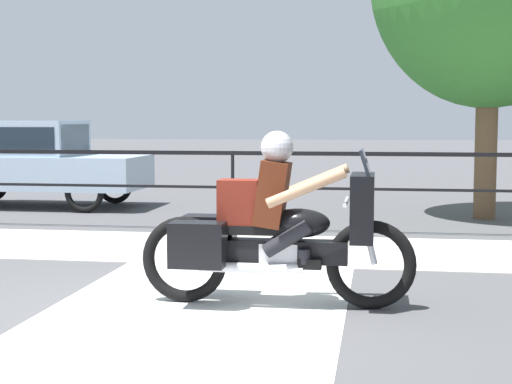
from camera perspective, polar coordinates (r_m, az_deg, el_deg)
ground_plane at (r=7.02m, az=-9.28°, el=-8.50°), size 120.00×120.00×0.00m
sidewalk_band at (r=10.24m, az=-3.31°, el=-4.06°), size 44.00×2.40×0.01m
crosswalk_band at (r=6.67m, az=-4.99°, el=-9.14°), size 2.61×6.00×0.01m
fence_railing at (r=11.65m, az=-1.71°, el=1.74°), size 36.00×0.05×1.20m
motorcycle at (r=6.98m, az=1.31°, el=-2.70°), size 2.47×0.76×1.57m
parked_car at (r=15.61m, az=-16.21°, el=2.42°), size 4.25×1.78×1.65m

